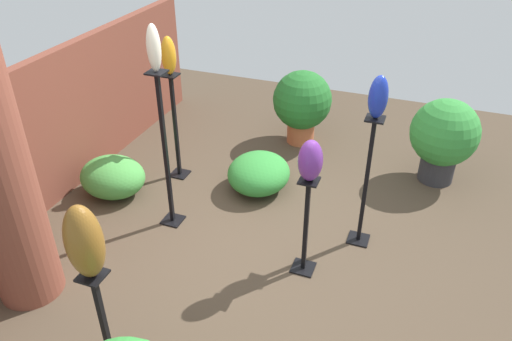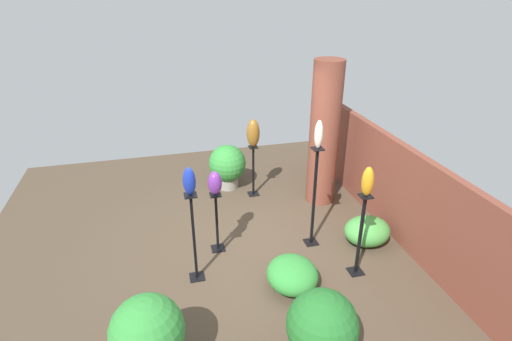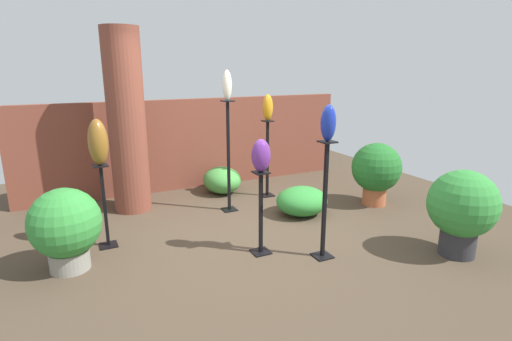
{
  "view_description": "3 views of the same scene",
  "coord_description": "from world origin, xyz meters",
  "px_view_note": "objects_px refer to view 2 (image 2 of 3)",
  "views": [
    {
      "loc": [
        -3.38,
        -1.23,
        3.13
      ],
      "look_at": [
        0.15,
        0.1,
        0.77
      ],
      "focal_mm": 35.0,
      "sensor_mm": 36.0,
      "label": 1
    },
    {
      "loc": [
        4.87,
        -1.12,
        3.71
      ],
      "look_at": [
        -0.25,
        0.19,
        1.19
      ],
      "focal_mm": 28.0,
      "sensor_mm": 36.0,
      "label": 2
    },
    {
      "loc": [
        -1.97,
        -4.15,
        2.06
      ],
      "look_at": [
        0.2,
        0.3,
        0.75
      ],
      "focal_mm": 28.0,
      "sensor_mm": 36.0,
      "label": 3
    }
  ],
  "objects_px": {
    "pedestal_ivory": "(314,201)",
    "potted_plant_front_left": "(148,335)",
    "art_vase_ivory": "(319,134)",
    "art_vase_cobalt": "(189,181)",
    "pedestal_cobalt": "(194,241)",
    "potted_plant_back_center": "(322,328)",
    "pedestal_bronze": "(253,173)",
    "brick_pillar": "(324,134)",
    "art_vase_violet": "(215,183)",
    "art_vase_bronze": "(253,133)",
    "pedestal_amber": "(360,239)",
    "pedestal_violet": "(217,225)",
    "potted_plant_mid_right": "(227,165)",
    "art_vase_amber": "(368,182)"
  },
  "relations": [
    {
      "from": "art_vase_violet",
      "to": "potted_plant_front_left",
      "type": "relative_size",
      "value": 0.37
    },
    {
      "from": "pedestal_amber",
      "to": "art_vase_amber",
      "type": "bearing_deg",
      "value": 90.0
    },
    {
      "from": "brick_pillar",
      "to": "art_vase_violet",
      "type": "distance_m",
      "value": 2.35
    },
    {
      "from": "pedestal_ivory",
      "to": "art_vase_amber",
      "type": "distance_m",
      "value": 1.12
    },
    {
      "from": "pedestal_bronze",
      "to": "pedestal_amber",
      "type": "bearing_deg",
      "value": 18.33
    },
    {
      "from": "art_vase_amber",
      "to": "potted_plant_back_center",
      "type": "bearing_deg",
      "value": -40.4
    },
    {
      "from": "brick_pillar",
      "to": "art_vase_amber",
      "type": "xyz_separation_m",
      "value": [
        2.07,
        -0.31,
        0.15
      ]
    },
    {
      "from": "pedestal_ivory",
      "to": "pedestal_cobalt",
      "type": "xyz_separation_m",
      "value": [
        0.37,
        -1.82,
        -0.14
      ]
    },
    {
      "from": "art_vase_cobalt",
      "to": "potted_plant_front_left",
      "type": "height_order",
      "value": "art_vase_cobalt"
    },
    {
      "from": "art_vase_violet",
      "to": "pedestal_amber",
      "type": "bearing_deg",
      "value": 60.44
    },
    {
      "from": "pedestal_amber",
      "to": "pedestal_bronze",
      "type": "distance_m",
      "value": 2.69
    },
    {
      "from": "pedestal_bronze",
      "to": "potted_plant_front_left",
      "type": "relative_size",
      "value": 1.01
    },
    {
      "from": "pedestal_violet",
      "to": "art_vase_cobalt",
      "type": "relative_size",
      "value": 2.55
    },
    {
      "from": "pedestal_amber",
      "to": "pedestal_bronze",
      "type": "xyz_separation_m",
      "value": [
        -2.55,
        -0.84,
        -0.12
      ]
    },
    {
      "from": "art_vase_violet",
      "to": "art_vase_ivory",
      "type": "bearing_deg",
      "value": 81.91
    },
    {
      "from": "art_vase_amber",
      "to": "potted_plant_back_center",
      "type": "height_order",
      "value": "art_vase_amber"
    },
    {
      "from": "art_vase_ivory",
      "to": "art_vase_violet",
      "type": "xyz_separation_m",
      "value": [
        -0.2,
        -1.43,
        -0.67
      ]
    },
    {
      "from": "art_vase_ivory",
      "to": "art_vase_cobalt",
      "type": "distance_m",
      "value": 1.89
    },
    {
      "from": "art_vase_ivory",
      "to": "potted_plant_back_center",
      "type": "xyz_separation_m",
      "value": [
        2.08,
        -0.74,
        -1.25
      ]
    },
    {
      "from": "pedestal_violet",
      "to": "pedestal_amber",
      "type": "distance_m",
      "value": 2.06
    },
    {
      "from": "pedestal_violet",
      "to": "potted_plant_back_center",
      "type": "xyz_separation_m",
      "value": [
        2.29,
        0.7,
        0.12
      ]
    },
    {
      "from": "art_vase_violet",
      "to": "art_vase_bronze",
      "type": "xyz_separation_m",
      "value": [
        -1.54,
        0.94,
        0.11
      ]
    },
    {
      "from": "pedestal_cobalt",
      "to": "potted_plant_back_center",
      "type": "bearing_deg",
      "value": 32.37
    },
    {
      "from": "pedestal_ivory",
      "to": "pedestal_violet",
      "type": "bearing_deg",
      "value": -98.09
    },
    {
      "from": "brick_pillar",
      "to": "art_vase_cobalt",
      "type": "relative_size",
      "value": 6.89
    },
    {
      "from": "pedestal_amber",
      "to": "art_vase_amber",
      "type": "distance_m",
      "value": 0.87
    },
    {
      "from": "pedestal_violet",
      "to": "potted_plant_front_left",
      "type": "bearing_deg",
      "value": -27.2
    },
    {
      "from": "pedestal_cobalt",
      "to": "pedestal_violet",
      "type": "bearing_deg",
      "value": 145.71
    },
    {
      "from": "art_vase_cobalt",
      "to": "art_vase_amber",
      "type": "xyz_separation_m",
      "value": [
        0.44,
        2.17,
        -0.06
      ]
    },
    {
      "from": "potted_plant_back_center",
      "to": "potted_plant_front_left",
      "type": "bearing_deg",
      "value": -101.04
    },
    {
      "from": "pedestal_amber",
      "to": "potted_plant_mid_right",
      "type": "height_order",
      "value": "pedestal_amber"
    },
    {
      "from": "pedestal_cobalt",
      "to": "art_vase_bronze",
      "type": "xyz_separation_m",
      "value": [
        -2.11,
        1.33,
        0.64
      ]
    },
    {
      "from": "art_vase_cobalt",
      "to": "potted_plant_mid_right",
      "type": "bearing_deg",
      "value": 160.03
    },
    {
      "from": "pedestal_violet",
      "to": "art_vase_ivory",
      "type": "distance_m",
      "value": 1.99
    },
    {
      "from": "art_vase_cobalt",
      "to": "potted_plant_back_center",
      "type": "height_order",
      "value": "art_vase_cobalt"
    },
    {
      "from": "pedestal_ivory",
      "to": "art_vase_violet",
      "type": "xyz_separation_m",
      "value": [
        -0.2,
        -1.43,
        0.39
      ]
    },
    {
      "from": "art_vase_amber",
      "to": "pedestal_bronze",
      "type": "bearing_deg",
      "value": -161.67
    },
    {
      "from": "pedestal_ivory",
      "to": "potted_plant_front_left",
      "type": "xyz_separation_m",
      "value": [
        1.75,
        -2.44,
        -0.18
      ]
    },
    {
      "from": "pedestal_cobalt",
      "to": "art_vase_bronze",
      "type": "height_order",
      "value": "art_vase_bronze"
    },
    {
      "from": "pedestal_amber",
      "to": "potted_plant_front_left",
      "type": "distance_m",
      "value": 2.95
    },
    {
      "from": "pedestal_amber",
      "to": "brick_pillar",
      "type": "bearing_deg",
      "value": 171.47
    },
    {
      "from": "pedestal_cobalt",
      "to": "art_vase_violet",
      "type": "height_order",
      "value": "art_vase_violet"
    },
    {
      "from": "art_vase_bronze",
      "to": "art_vase_cobalt",
      "type": "bearing_deg",
      "value": -32.26
    },
    {
      "from": "potted_plant_front_left",
      "to": "pedestal_ivory",
      "type": "bearing_deg",
      "value": 125.68
    },
    {
      "from": "pedestal_cobalt",
      "to": "art_vase_violet",
      "type": "distance_m",
      "value": 0.87
    },
    {
      "from": "brick_pillar",
      "to": "pedestal_amber",
      "type": "xyz_separation_m",
      "value": [
        2.07,
        -0.31,
        -0.72
      ]
    },
    {
      "from": "art_vase_ivory",
      "to": "potted_plant_front_left",
      "type": "height_order",
      "value": "art_vase_ivory"
    },
    {
      "from": "pedestal_ivory",
      "to": "art_vase_ivory",
      "type": "bearing_deg",
      "value": 0.0
    },
    {
      "from": "pedestal_cobalt",
      "to": "pedestal_violet",
      "type": "height_order",
      "value": "pedestal_cobalt"
    },
    {
      "from": "brick_pillar",
      "to": "art_vase_ivory",
      "type": "distance_m",
      "value": 1.51
    }
  ]
}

